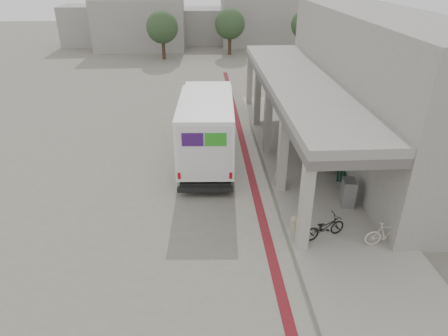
{
  "coord_description": "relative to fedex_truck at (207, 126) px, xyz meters",
  "views": [
    {
      "loc": [
        -1.29,
        -14.56,
        9.03
      ],
      "look_at": [
        -0.43,
        -0.21,
        1.6
      ],
      "focal_mm": 32.0,
      "sensor_mm": 36.0,
      "label": 1
    }
  ],
  "objects": [
    {
      "name": "bike_lane_stripe",
      "position": [
        2.03,
        -2.0,
        -1.8
      ],
      "size": [
        0.35,
        40.0,
        0.01
      ],
      "primitive_type": "cube",
      "color": "#551116",
      "rests_on": "ground"
    },
    {
      "name": "transit_building",
      "position": [
        7.86,
        0.5,
        1.6
      ],
      "size": [
        7.6,
        17.0,
        7.0
      ],
      "color": "gray",
      "rests_on": "ground"
    },
    {
      "name": "distant_backdrop",
      "position": [
        -1.81,
        31.88,
        0.9
      ],
      "size": [
        28.0,
        10.0,
        6.5
      ],
      "color": "gray",
      "rests_on": "ground"
    },
    {
      "name": "bollard_far",
      "position": [
        3.13,
        -3.12,
        -1.35
      ],
      "size": [
        0.44,
        0.44,
        0.67
      ],
      "color": "#9E9079",
      "rests_on": "sidewalk"
    },
    {
      "name": "tree_right",
      "position": [
        11.03,
        25.0,
        1.38
      ],
      "size": [
        3.2,
        3.2,
        4.8
      ],
      "color": "#38281C",
      "rests_on": "ground"
    },
    {
      "name": "bicycle_cream",
      "position": [
        6.11,
        -7.61,
        -1.21
      ],
      "size": [
        1.56,
        0.45,
        0.94
      ],
      "primitive_type": "imported",
      "rotation": [
        0.0,
        0.0,
        1.58
      ],
      "color": "beige",
      "rests_on": "sidewalk"
    },
    {
      "name": "bicycle_black",
      "position": [
        4.08,
        -7.04,
        -1.25
      ],
      "size": [
        1.74,
        1.09,
        0.86
      ],
      "primitive_type": "imported",
      "rotation": [
        0.0,
        0.0,
        1.91
      ],
      "color": "black",
      "rests_on": "sidewalk"
    },
    {
      "name": "fedex_truck",
      "position": [
        0.0,
        0.0,
        0.0
      ],
      "size": [
        2.84,
        8.04,
        3.38
      ],
      "rotation": [
        0.0,
        0.0,
        -0.05
      ],
      "color": "black",
      "rests_on": "ground"
    },
    {
      "name": "bench",
      "position": [
        6.04,
        -2.88,
        -1.37
      ],
      "size": [
        0.97,
        1.86,
        0.43
      ],
      "rotation": [
        0.0,
        0.0,
        -0.33
      ],
      "color": "gray",
      "rests_on": "sidewalk"
    },
    {
      "name": "tree_mid",
      "position": [
        3.03,
        26.0,
        1.38
      ],
      "size": [
        3.2,
        3.2,
        4.8
      ],
      "color": "#38281C",
      "rests_on": "ground"
    },
    {
      "name": "bollard_near",
      "position": [
        3.13,
        -6.43,
        -1.42
      ],
      "size": [
        0.35,
        0.35,
        0.53
      ],
      "color": "tan",
      "rests_on": "sidewalk"
    },
    {
      "name": "utility_cabinet",
      "position": [
        5.63,
        -4.93,
        -1.11
      ],
      "size": [
        0.61,
        0.75,
        1.13
      ],
      "primitive_type": "cube",
      "rotation": [
        0.0,
        0.0,
        -0.16
      ],
      "color": "gray",
      "rests_on": "sidewalk"
    },
    {
      "name": "sidewalk",
      "position": [
        5.03,
        -4.0,
        -1.74
      ],
      "size": [
        4.4,
        28.0,
        0.12
      ],
      "primitive_type": "cube",
      "color": "#9A958A",
      "rests_on": "ground"
    },
    {
      "name": "tree_left",
      "position": [
        -3.97,
        24.0,
        1.38
      ],
      "size": [
        3.2,
        3.2,
        4.8
      ],
      "color": "#38281C",
      "rests_on": "ground"
    },
    {
      "name": "ground",
      "position": [
        1.03,
        -4.0,
        -1.8
      ],
      "size": [
        120.0,
        120.0,
        0.0
      ],
      "primitive_type": "plane",
      "color": "#666358",
      "rests_on": "ground"
    }
  ]
}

